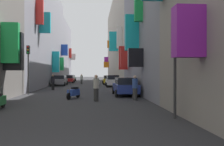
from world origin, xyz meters
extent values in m
plane|color=#2D2D30|center=(0.00, 30.00, 0.00)|extent=(140.00, 140.00, 0.00)
cube|color=black|center=(-4.37, 13.86, 3.40)|extent=(1.25, 0.59, 2.64)
cube|color=green|center=(-4.43, 13.41, 3.94)|extent=(1.14, 0.40, 2.76)
cube|color=gray|center=(-8.00, 31.21, 7.60)|extent=(6.00, 25.59, 15.19)
cube|color=#19B2BF|center=(-4.48, 32.02, 3.52)|extent=(1.04, 0.58, 3.11)
cube|color=red|center=(-4.61, 22.52, 8.44)|extent=(0.78, 0.42, 2.64)
cube|color=#19B2BF|center=(-4.38, 24.10, 7.66)|extent=(1.24, 0.45, 2.34)
cube|color=green|center=(-4.55, 37.92, 3.43)|extent=(0.91, 0.55, 2.28)
cube|color=blue|center=(-4.39, 41.17, 6.21)|extent=(1.22, 0.37, 2.09)
cube|color=gray|center=(-8.00, 52.00, 6.69)|extent=(6.00, 16.00, 13.37)
cube|color=red|center=(-4.69, 54.41, 6.73)|extent=(0.63, 0.40, 2.36)
cube|color=white|center=(-4.30, 57.30, 6.04)|extent=(1.40, 0.58, 1.58)
cube|color=purple|center=(4.49, 5.07, 3.33)|extent=(1.02, 0.57, 1.76)
cube|color=green|center=(4.69, 14.96, 7.26)|extent=(0.62, 0.48, 2.69)
cube|color=black|center=(4.43, 14.80, 3.07)|extent=(1.15, 0.53, 1.42)
cube|color=#19B2BF|center=(4.43, 16.54, 5.30)|extent=(1.15, 0.62, 3.00)
cube|color=gray|center=(8.00, 22.50, 6.25)|extent=(6.00, 6.38, 12.49)
cube|color=red|center=(4.51, 22.89, 3.58)|extent=(0.98, 0.38, 2.62)
cube|color=red|center=(4.51, 21.28, 3.51)|extent=(0.99, 0.36, 2.02)
cube|color=#B2A899|center=(8.00, 42.85, 8.37)|extent=(6.00, 34.31, 16.74)
cube|color=white|center=(4.66, 28.33, 6.76)|extent=(0.68, 0.49, 3.06)
cube|color=orange|center=(4.66, 51.07, 8.63)|extent=(0.68, 0.43, 1.73)
cube|color=purple|center=(4.46, 58.48, 4.80)|extent=(1.07, 0.45, 2.63)
cube|color=#19B2BF|center=(4.31, 33.54, 6.89)|extent=(1.38, 0.46, 3.09)
cube|color=orange|center=(4.34, 56.00, 3.96)|extent=(1.31, 0.64, 1.44)
cube|color=#236638|center=(-3.91, 48.39, 0.58)|extent=(1.83, 3.91, 0.56)
cube|color=black|center=(-3.91, 48.58, 1.13)|extent=(1.61, 2.19, 0.54)
cylinder|color=black|center=(-2.99, 47.10, 0.30)|extent=(0.18, 0.60, 0.60)
cylinder|color=black|center=(-4.83, 47.10, 0.30)|extent=(0.18, 0.60, 0.60)
cylinder|color=black|center=(-2.99, 49.68, 0.30)|extent=(0.18, 0.60, 0.60)
cylinder|color=black|center=(-4.83, 49.68, 0.30)|extent=(0.18, 0.60, 0.60)
cube|color=gold|center=(3.57, 34.82, 0.62)|extent=(1.71, 4.32, 0.65)
cube|color=black|center=(3.57, 34.61, 1.20)|extent=(1.51, 2.42, 0.51)
cylinder|color=black|center=(2.71, 36.25, 0.30)|extent=(0.18, 0.60, 0.60)
cylinder|color=black|center=(4.43, 36.25, 0.30)|extent=(0.18, 0.60, 0.60)
cylinder|color=black|center=(2.71, 33.40, 0.30)|extent=(0.18, 0.60, 0.60)
cylinder|color=black|center=(4.43, 33.40, 0.30)|extent=(0.18, 0.60, 0.60)
cube|color=white|center=(3.79, 28.94, 0.65)|extent=(1.75, 4.36, 0.70)
cube|color=black|center=(3.79, 28.72, 1.29)|extent=(1.54, 2.44, 0.58)
cylinder|color=black|center=(2.91, 30.38, 0.30)|extent=(0.18, 0.60, 0.60)
cylinder|color=black|center=(4.67, 30.38, 0.30)|extent=(0.18, 0.60, 0.60)
cylinder|color=black|center=(2.91, 27.50, 0.30)|extent=(0.18, 0.60, 0.60)
cylinder|color=black|center=(4.67, 27.50, 0.30)|extent=(0.18, 0.60, 0.60)
cube|color=navy|center=(3.87, 16.61, 0.63)|extent=(1.77, 4.32, 0.65)
cube|color=black|center=(3.87, 16.39, 1.23)|extent=(1.56, 2.42, 0.55)
cylinder|color=black|center=(2.99, 18.03, 0.30)|extent=(0.18, 0.60, 0.60)
cylinder|color=black|center=(4.76, 18.03, 0.30)|extent=(0.18, 0.60, 0.60)
cylinder|color=black|center=(2.99, 15.18, 0.30)|extent=(0.18, 0.60, 0.60)
cylinder|color=black|center=(4.76, 15.18, 0.30)|extent=(0.18, 0.60, 0.60)
cube|color=slate|center=(-3.88, 31.69, 0.64)|extent=(1.83, 4.50, 0.67)
cube|color=black|center=(-3.88, 31.91, 1.24)|extent=(1.61, 2.52, 0.54)
cylinder|color=black|center=(-2.96, 30.20, 0.30)|extent=(0.18, 0.60, 0.60)
cylinder|color=black|center=(-4.79, 30.20, 0.30)|extent=(0.18, 0.60, 0.60)
cylinder|color=black|center=(-2.96, 33.17, 0.30)|extent=(0.18, 0.60, 0.60)
cylinder|color=black|center=(-4.79, 33.17, 0.30)|extent=(0.18, 0.60, 0.60)
cube|color=#B21E1E|center=(-3.48, 40.58, 0.58)|extent=(1.79, 4.46, 0.56)
cube|color=black|center=(-3.48, 40.80, 1.15)|extent=(1.57, 2.50, 0.57)
cylinder|color=black|center=(-2.58, 39.11, 0.30)|extent=(0.18, 0.60, 0.60)
cylinder|color=black|center=(-4.37, 39.11, 0.30)|extent=(0.18, 0.60, 0.60)
cylinder|color=black|center=(-2.58, 42.05, 0.30)|extent=(0.18, 0.60, 0.60)
cylinder|color=black|center=(-4.37, 42.05, 0.30)|extent=(0.18, 0.60, 0.60)
cube|color=silver|center=(1.73, 29.93, 0.46)|extent=(0.44, 1.11, 0.45)
cube|color=black|center=(1.73, 30.13, 0.77)|extent=(0.32, 0.56, 0.16)
cylinder|color=#4C4C51|center=(1.73, 29.37, 0.79)|extent=(0.06, 0.27, 0.68)
cylinder|color=black|center=(1.73, 29.23, 0.24)|extent=(0.10, 0.48, 0.48)
cylinder|color=black|center=(1.73, 30.62, 0.24)|extent=(0.10, 0.48, 0.48)
cylinder|color=#4C4C51|center=(-3.74, 10.27, 0.79)|extent=(0.08, 0.28, 0.68)
cylinder|color=black|center=(-3.75, 10.42, 0.24)|extent=(0.13, 0.49, 0.48)
cube|color=#2D4CAD|center=(-0.27, 14.47, 0.46)|extent=(0.86, 1.27, 0.45)
cube|color=black|center=(-0.19, 14.68, 0.77)|extent=(0.51, 0.64, 0.16)
cylinder|color=#4C4C51|center=(-0.50, 13.92, 0.79)|extent=(0.16, 0.28, 0.68)
cylinder|color=black|center=(-0.56, 13.78, 0.24)|extent=(0.28, 0.48, 0.48)
cylinder|color=black|center=(0.01, 15.16, 0.24)|extent=(0.28, 0.48, 0.48)
cylinder|color=black|center=(-0.98, 37.62, 0.40)|extent=(0.45, 0.45, 0.79)
cylinder|color=#4C724C|center=(-0.98, 37.62, 1.10)|extent=(0.53, 0.53, 0.63)
sphere|color=tan|center=(-0.98, 37.62, 1.52)|extent=(0.21, 0.21, 0.21)
cylinder|color=#373737|center=(4.09, 13.16, 0.42)|extent=(0.41, 0.41, 0.84)
cylinder|color=#335199|center=(4.09, 13.16, 1.17)|extent=(0.49, 0.49, 0.66)
sphere|color=tan|center=(4.09, 13.16, 1.62)|extent=(0.23, 0.23, 0.23)
cylinder|color=#383838|center=(-0.85, 35.92, 0.39)|extent=(0.45, 0.45, 0.77)
cylinder|color=#B2AD9E|center=(-0.85, 35.92, 1.08)|extent=(0.53, 0.53, 0.61)
sphere|color=tan|center=(-0.85, 35.92, 1.49)|extent=(0.21, 0.21, 0.21)
cylinder|color=black|center=(-3.34, 23.17, 0.41)|extent=(0.45, 0.45, 0.83)
cylinder|color=black|center=(-3.34, 23.17, 1.16)|extent=(0.54, 0.54, 0.66)
sphere|color=tan|center=(-3.34, 23.17, 1.60)|extent=(0.22, 0.22, 0.22)
cylinder|color=#2D2D2D|center=(1.38, 12.83, 0.43)|extent=(0.44, 0.44, 0.86)
cylinder|color=#B2AD9E|center=(1.38, 12.83, 1.20)|extent=(0.53, 0.53, 0.68)
sphere|color=tan|center=(1.38, 12.83, 1.66)|extent=(0.23, 0.23, 0.23)
cylinder|color=#2D2D2D|center=(-4.59, 18.18, 1.79)|extent=(0.12, 0.12, 3.57)
cube|color=black|center=(-4.59, 18.18, 3.95)|extent=(0.26, 0.26, 0.75)
sphere|color=red|center=(-4.59, 18.04, 4.20)|extent=(0.14, 0.14, 0.14)
sphere|color=orange|center=(-4.59, 18.04, 3.95)|extent=(0.14, 0.14, 0.14)
sphere|color=green|center=(-4.59, 18.04, 3.70)|extent=(0.14, 0.14, 0.14)
cylinder|color=#2D2D2D|center=(4.63, 6.76, 1.62)|extent=(0.12, 0.12, 3.25)
cube|color=black|center=(4.63, 6.76, 3.62)|extent=(0.26, 0.26, 0.75)
sphere|color=red|center=(4.63, 6.62, 3.87)|extent=(0.14, 0.14, 0.14)
sphere|color=orange|center=(4.63, 6.62, 3.62)|extent=(0.14, 0.14, 0.14)
sphere|color=green|center=(4.63, 6.62, 3.37)|extent=(0.14, 0.14, 0.14)
camera|label=1|loc=(1.26, -2.52, 1.93)|focal=36.48mm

